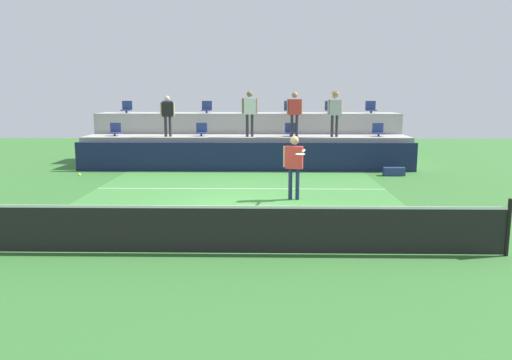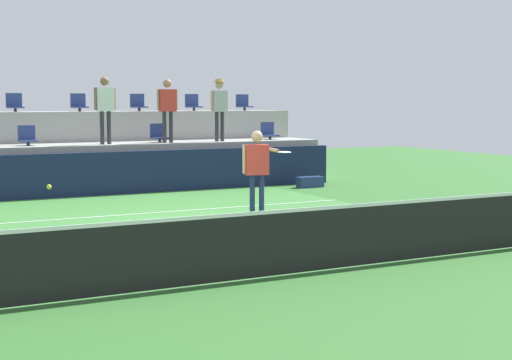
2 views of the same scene
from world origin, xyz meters
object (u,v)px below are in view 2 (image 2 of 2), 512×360
Objects in this scene: stadium_chair_lower_far_right at (269,132)px; spectator_in_grey at (105,103)px; stadium_chair_upper_mid_right at (138,104)px; equipment_bag at (310,182)px; stadium_chair_lower_left at (27,137)px; spectator_with_hat at (219,103)px; spectator_leaning_on_rail at (167,104)px; stadium_chair_upper_center at (79,104)px; stadium_chair_upper_right at (193,104)px; stadium_chair_upper_mid_left at (15,104)px; stadium_chair_upper_far_right at (243,104)px; tennis_ball at (49,187)px; tennis_player at (258,164)px; stadium_chair_lower_right at (159,134)px.

stadium_chair_lower_far_right is 0.29× the size of spectator_in_grey.
stadium_chair_upper_mid_right reaches higher than equipment_bag.
spectator_in_grey is at bearing -11.08° from stadium_chair_lower_left.
spectator_leaning_on_rail is at bearing 180.00° from spectator_with_hat.
stadium_chair_upper_center is at bearing 161.19° from stadium_chair_lower_far_right.
stadium_chair_upper_right is 4.88m from equipment_bag.
stadium_chair_lower_left is 3.83m from spectator_leaning_on_rail.
stadium_chair_upper_mid_left is at bearing 157.50° from spectator_with_hat.
stadium_chair_upper_mid_right is 0.68× the size of equipment_bag.
stadium_chair_upper_mid_right is 2.76m from spectator_with_hat.
stadium_chair_upper_far_right is (0.04, 1.80, 0.85)m from stadium_chair_lower_far_right.
stadium_chair_upper_center reaches higher than stadium_chair_lower_far_right.
stadium_chair_upper_far_right reaches higher than stadium_chair_lower_far_right.
spectator_leaning_on_rail reaches higher than tennis_ball.
tennis_player is at bearing 31.95° from tennis_ball.
spectator_in_grey reaches higher than equipment_bag.
stadium_chair_upper_mid_left is at bearing 112.32° from tennis_player.
stadium_chair_upper_mid_right reaches higher than stadium_chair_lower_right.
stadium_chair_upper_far_right is 9.10m from tennis_player.
tennis_ball is (-3.44, -9.06, -1.15)m from spectator_in_grey.
stadium_chair_upper_mid_right is at bearing 180.00° from stadium_chair_upper_right.
tennis_player is at bearing -91.81° from stadium_chair_lower_right.
stadium_chair_upper_right reaches higher than equipment_bag.
stadium_chair_lower_far_right is 2.54m from equipment_bag.
tennis_ball reaches higher than equipment_bag.
spectator_leaning_on_rail is 0.98× the size of spectator_with_hat.
stadium_chair_upper_center and stadium_chair_upper_mid_right have the same top height.
spectator_in_grey is at bearing 180.00° from spectator_leaning_on_rail.
stadium_chair_upper_right is 0.29× the size of tennis_player.
stadium_chair_upper_far_right is 4.06m from spectator_leaning_on_rail.
spectator_leaning_on_rail is (-1.67, -2.18, -0.00)m from stadium_chair_upper_right.
tennis_ball is at bearing -118.23° from stadium_chair_lower_right.
stadium_chair_upper_far_right is (7.14, 1.80, 0.85)m from stadium_chair_lower_left.
stadium_chair_upper_far_right is 0.68× the size of equipment_bag.
stadium_chair_lower_right is at bearing 0.00° from stadium_chair_lower_left.
stadium_chair_upper_mid_left is 1.00× the size of stadium_chair_upper_center.
tennis_ball is at bearing -132.26° from stadium_chair_lower_far_right.
stadium_chair_upper_right is at bearing 180.00° from stadium_chair_upper_far_right.
stadium_chair_lower_left is 7.25m from tennis_player.
spectator_in_grey is (-3.42, -2.18, 0.02)m from stadium_chair_upper_right.
spectator_in_grey reaches higher than stadium_chair_upper_far_right.
stadium_chair_lower_left is 7.41m from stadium_chair_upper_far_right.
stadium_chair_upper_right is at bearing 76.32° from tennis_player.
spectator_in_grey is (-1.63, -0.38, 0.87)m from stadium_chair_lower_right.
spectator_leaning_on_rail is (1.76, -0.00, -0.03)m from spectator_in_grey.
stadium_chair_upper_far_right is at bearing 0.00° from stadium_chair_upper_right.
stadium_chair_upper_mid_left is at bearing 165.74° from stadium_chair_lower_far_right.
stadium_chair_upper_mid_left reaches higher than stadium_chair_lower_far_right.
tennis_player is at bearing -76.68° from spectator_in_grey.
stadium_chair_lower_right is 6.42m from tennis_player.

